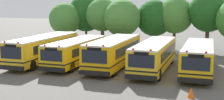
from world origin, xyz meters
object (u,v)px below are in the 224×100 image
school_bus_3 (155,55)px  tree_5 (175,15)px  school_bus_0 (44,48)px  tree_6 (207,12)px  tree_2 (103,14)px  tree_0 (66,18)px  school_bus_1 (77,51)px  tree_4 (153,18)px  tree_3 (122,19)px  traffic_cone (191,93)px  school_bus_4 (198,57)px  tree_1 (86,13)px  school_bus_2 (114,52)px

school_bus_3 → tree_5: 12.62m
school_bus_0 → tree_6: tree_6 is taller
tree_2 → tree_6: size_ratio=0.94×
tree_0 → school_bus_1: bearing=-57.4°
tree_4 → tree_3: bearing=-142.9°
tree_3 → tree_4: tree_3 is taller
school_bus_0 → tree_6: 19.37m
tree_2 → tree_5: (8.99, 1.66, -0.08)m
school_bus_3 → traffic_cone: 7.97m
school_bus_1 → tree_3: (1.69, 9.49, 2.66)m
school_bus_4 → tree_1: tree_1 is taller
school_bus_2 → tree_6: (7.79, 11.47, 3.37)m
school_bus_2 → school_bus_4: size_ratio=1.05×
school_bus_4 → tree_5: tree_5 is taller
school_bus_3 → school_bus_4: bearing=-178.4°
tree_6 → tree_5: bearing=170.8°
school_bus_4 → tree_3: tree_3 is taller
school_bus_4 → tree_0: 20.27m
school_bus_1 → tree_3: tree_3 is taller
school_bus_2 → traffic_cone: size_ratio=16.25×
school_bus_1 → tree_6: (11.56, 11.59, 3.49)m
tree_1 → school_bus_2: bearing=-55.7°
tree_3 → tree_6: tree_6 is taller
school_bus_3 → tree_4: tree_4 is taller
school_bus_0 → school_bus_4: bearing=178.4°
tree_2 → tree_4: 6.44m
school_bus_4 → traffic_cone: 7.15m
school_bus_1 → school_bus_0: bearing=-0.8°
tree_5 → tree_1: bearing=-179.3°
school_bus_1 → tree_4: 13.33m
tree_2 → school_bus_2: bearing=-64.6°
school_bus_0 → tree_3: size_ratio=1.75×
tree_1 → tree_0: bearing=-129.9°
school_bus_2 → tree_2: bearing=-65.0°
tree_6 → traffic_cone: bearing=-91.0°
tree_1 → tree_4: size_ratio=1.11×
school_bus_4 → school_bus_3: bearing=0.9°
tree_3 → tree_6: (9.87, 2.10, 0.83)m
tree_0 → tree_2: 5.17m
school_bus_0 → tree_6: (15.21, 11.51, 3.38)m
school_bus_2 → traffic_cone: school_bus_2 is taller
tree_4 → school_bus_4: bearing=-62.5°
school_bus_1 → tree_2: 11.07m
school_bus_0 → school_bus_2: bearing=178.9°
school_bus_4 → tree_6: tree_6 is taller
tree_2 → tree_3: 3.10m
school_bus_3 → tree_2: 14.09m
school_bus_2 → traffic_cone: 10.41m
school_bus_1 → tree_5: bearing=-122.2°
tree_0 → tree_2: bearing=8.4°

